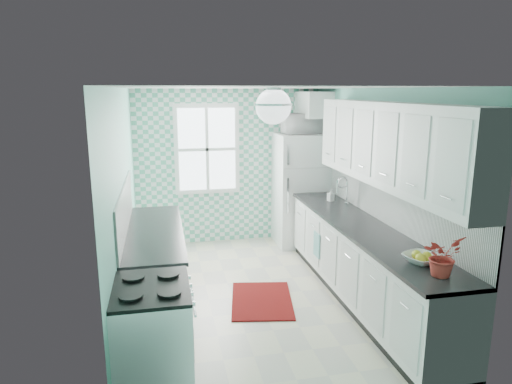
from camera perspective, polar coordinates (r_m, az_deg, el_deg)
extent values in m
cube|color=beige|center=(5.77, 0.02, -12.87)|extent=(3.00, 4.40, 0.02)
cube|color=white|center=(5.21, 0.03, 13.03)|extent=(3.00, 4.40, 0.02)
cube|color=#75CAB6|center=(7.49, -3.46, 3.19)|extent=(3.00, 0.02, 2.50)
cube|color=#75CAB6|center=(3.31, 8.01, -9.17)|extent=(3.00, 0.02, 2.50)
cube|color=#75CAB6|center=(5.26, -16.30, -1.34)|extent=(0.02, 4.40, 2.50)
cube|color=#75CAB6|center=(5.84, 14.68, 0.12)|extent=(0.02, 4.40, 2.50)
cube|color=#55B394|center=(7.46, -3.43, 3.16)|extent=(3.00, 0.01, 2.50)
cube|color=white|center=(7.36, -6.15, 5.34)|extent=(1.04, 0.05, 1.44)
cube|color=white|center=(7.34, -6.13, 5.32)|extent=(0.90, 0.02, 1.30)
cube|color=white|center=(5.50, 16.28, -1.34)|extent=(0.02, 3.60, 0.51)
cube|color=white|center=(5.20, -16.08, -2.12)|extent=(0.02, 2.15, 0.51)
cube|color=silver|center=(5.13, 16.29, 5.71)|extent=(0.33, 3.20, 0.90)
cube|color=silver|center=(7.32, 7.18, 10.78)|extent=(0.40, 0.74, 0.40)
cylinder|color=silver|center=(4.43, 2.21, 12.70)|extent=(0.14, 0.14, 0.04)
cylinder|color=silver|center=(4.43, 2.20, 11.79)|extent=(0.02, 0.02, 0.12)
sphere|color=white|center=(4.43, 2.19, 10.63)|extent=(0.34, 0.34, 0.34)
cube|color=white|center=(5.60, 13.16, -8.93)|extent=(0.60, 3.60, 0.90)
cube|color=black|center=(5.44, 13.27, -4.33)|extent=(0.63, 3.60, 0.04)
cube|color=white|center=(5.42, -12.51, -9.63)|extent=(0.60, 2.15, 0.90)
cube|color=black|center=(5.26, -12.59, -4.88)|extent=(0.63, 2.15, 0.04)
cube|color=silver|center=(7.42, 5.54, 0.32)|extent=(0.78, 0.74, 1.80)
cube|color=silver|center=(6.99, 6.52, 3.00)|extent=(0.77, 0.01, 0.02)
cube|color=silver|center=(6.85, 4.04, 4.68)|extent=(0.03, 0.03, 0.30)
cube|color=silver|center=(6.96, 3.96, -0.47)|extent=(0.03, 0.03, 0.54)
cube|color=silver|center=(4.02, -12.68, -17.58)|extent=(0.61, 0.77, 0.91)
cube|color=black|center=(3.81, -13.02, -11.62)|extent=(0.61, 0.77, 0.03)
cube|color=black|center=(3.99, -8.10, -16.66)|extent=(0.01, 0.51, 0.30)
cube|color=silver|center=(6.24, 9.90, -1.98)|extent=(0.43, 0.36, 0.12)
cylinder|color=silver|center=(6.25, 11.30, -0.12)|extent=(0.02, 0.02, 0.30)
torus|color=silver|center=(6.19, 10.86, 1.56)|extent=(0.16, 0.02, 0.16)
cube|color=#6D1705|center=(5.62, 0.73, -13.38)|extent=(0.88, 1.12, 0.02)
cube|color=#58A794|center=(6.11, 7.60, -6.54)|extent=(0.07, 0.22, 0.33)
imported|color=white|center=(4.44, 19.96, -7.84)|extent=(0.40, 0.40, 0.08)
imported|color=red|center=(4.16, 22.26, -7.39)|extent=(0.40, 0.37, 0.35)
imported|color=#90B9C5|center=(6.52, 9.33, -0.38)|extent=(0.10, 0.10, 0.17)
imported|color=silver|center=(7.27, 5.72, 8.50)|extent=(0.60, 0.43, 0.32)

